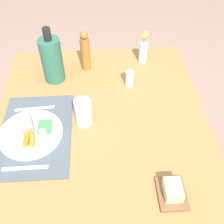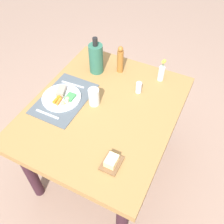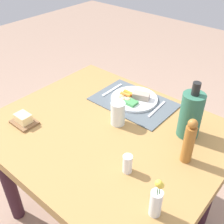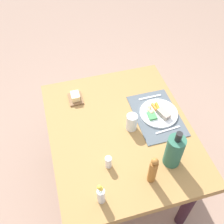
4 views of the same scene
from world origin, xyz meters
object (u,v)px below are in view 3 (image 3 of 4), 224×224
(knife, at_px, (112,90))
(fork, at_px, (157,109))
(dinner_plate, at_px, (134,98))
(pepper_mill, at_px, (189,142))
(dining_table, at_px, (107,146))
(cooler_bottle, at_px, (191,115))
(water_tumbler, at_px, (118,115))
(salt_shaker, at_px, (128,164))
(flower_vase, at_px, (156,201))
(butter_dish, at_px, (24,120))

(knife, bearing_deg, fork, -179.44)
(fork, bearing_deg, dinner_plate, -1.06)
(pepper_mill, bearing_deg, fork, -38.25)
(dinner_plate, distance_m, knife, 0.17)
(dining_table, xyz_separation_m, cooler_bottle, (-0.32, -0.23, 0.23))
(dinner_plate, height_order, water_tumbler, water_tumbler)
(dinner_plate, distance_m, salt_shaker, 0.54)
(flower_vase, bearing_deg, butter_dish, -0.45)
(cooler_bottle, height_order, pepper_mill, cooler_bottle)
(knife, xyz_separation_m, pepper_mill, (-0.62, 0.23, 0.10))
(water_tumbler, bearing_deg, cooler_bottle, -153.87)
(fork, relative_size, cooler_bottle, 0.63)
(salt_shaker, bearing_deg, knife, -43.89)
(dining_table, xyz_separation_m, pepper_mill, (-0.40, -0.07, 0.21))
(water_tumbler, bearing_deg, knife, -44.30)
(knife, distance_m, water_tumbler, 0.32)
(dinner_plate, relative_size, fork, 1.49)
(fork, distance_m, pepper_mill, 0.39)
(dinner_plate, distance_m, flower_vase, 0.73)
(dining_table, height_order, butter_dish, butter_dish)
(fork, height_order, knife, same)
(knife, relative_size, flower_vase, 0.97)
(knife, xyz_separation_m, cooler_bottle, (-0.54, 0.07, 0.11))
(butter_dish, xyz_separation_m, salt_shaker, (-0.60, -0.09, 0.02))
(fork, bearing_deg, butter_dish, 46.07)
(pepper_mill, bearing_deg, salt_shaker, 54.71)
(dining_table, relative_size, salt_shaker, 13.42)
(cooler_bottle, relative_size, salt_shaker, 3.38)
(fork, bearing_deg, salt_shaker, 104.07)
(salt_shaker, bearing_deg, dining_table, -31.50)
(dinner_plate, relative_size, butter_dish, 2.06)
(butter_dish, height_order, salt_shaker, salt_shaker)
(dining_table, distance_m, flower_vase, 0.54)
(butter_dish, distance_m, pepper_mill, 0.82)
(pepper_mill, distance_m, flower_vase, 0.32)
(fork, relative_size, knife, 1.03)
(knife, relative_size, salt_shaker, 2.06)
(salt_shaker, bearing_deg, flower_vase, 154.44)
(dinner_plate, relative_size, salt_shaker, 3.14)
(dining_table, xyz_separation_m, flower_vase, (-0.44, 0.24, 0.18))
(dining_table, bearing_deg, dinner_plate, -79.93)
(cooler_bottle, bearing_deg, water_tumbler, 26.13)
(fork, xyz_separation_m, water_tumbler, (0.09, 0.23, 0.05))
(fork, relative_size, salt_shaker, 2.11)
(cooler_bottle, height_order, flower_vase, cooler_bottle)
(pepper_mill, bearing_deg, water_tumbler, -1.25)
(cooler_bottle, bearing_deg, knife, -7.35)
(dinner_plate, distance_m, butter_dish, 0.61)
(butter_dish, distance_m, water_tumbler, 0.48)
(dining_table, distance_m, fork, 0.34)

